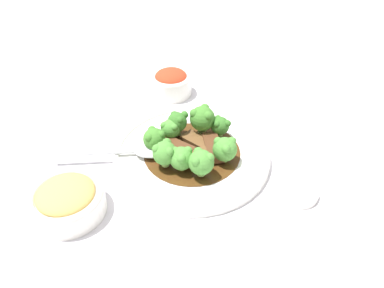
{
  "coord_description": "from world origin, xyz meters",
  "views": [
    {
      "loc": [
        -0.27,
        -0.45,
        0.47
      ],
      "look_at": [
        0.0,
        0.0,
        0.03
      ],
      "focal_mm": 35.0,
      "sensor_mm": 36.0,
      "label": 1
    }
  ],
  "objects_px": {
    "broccoli_floret_3": "(179,121)",
    "broccoli_floret_4": "(202,118)",
    "broccoli_floret_2": "(154,138)",
    "beef_strip_1": "(197,156)",
    "beef_strip_2": "(213,147)",
    "broccoli_floret_0": "(225,149)",
    "main_plate": "(192,154)",
    "broccoli_floret_6": "(182,158)",
    "side_bowl_appetizer": "(67,200)",
    "broccoli_floret_7": "(170,129)",
    "side_bowl_kimchi": "(171,82)",
    "broccoli_floret_8": "(220,125)",
    "beef_strip_3": "(196,141)",
    "sauce_dish": "(298,192)",
    "broccoli_floret_1": "(165,153)",
    "serving_spoon": "(144,150)",
    "beef_strip_0": "(177,147)",
    "broccoli_floret_5": "(201,162)"
  },
  "relations": [
    {
      "from": "broccoli_floret_3",
      "to": "broccoli_floret_4",
      "type": "height_order",
      "value": "broccoli_floret_4"
    },
    {
      "from": "broccoli_floret_2",
      "to": "beef_strip_1",
      "type": "bearing_deg",
      "value": -50.43
    },
    {
      "from": "beef_strip_2",
      "to": "broccoli_floret_0",
      "type": "xyz_separation_m",
      "value": [
        0.0,
        -0.03,
        0.02
      ]
    },
    {
      "from": "main_plate",
      "to": "broccoli_floret_6",
      "type": "bearing_deg",
      "value": -141.05
    },
    {
      "from": "beef_strip_2",
      "to": "side_bowl_appetizer",
      "type": "relative_size",
      "value": 0.67
    },
    {
      "from": "beef_strip_2",
      "to": "broccoli_floret_7",
      "type": "bearing_deg",
      "value": 125.21
    },
    {
      "from": "broccoli_floret_0",
      "to": "side_bowl_kimchi",
      "type": "distance_m",
      "value": 0.28
    },
    {
      "from": "beef_strip_2",
      "to": "broccoli_floret_8",
      "type": "xyz_separation_m",
      "value": [
        0.04,
        0.03,
        0.02
      ]
    },
    {
      "from": "main_plate",
      "to": "side_bowl_appetizer",
      "type": "relative_size",
      "value": 2.46
    },
    {
      "from": "beef_strip_3",
      "to": "broccoli_floret_3",
      "type": "height_order",
      "value": "broccoli_floret_3"
    },
    {
      "from": "broccoli_floret_4",
      "to": "sauce_dish",
      "type": "xyz_separation_m",
      "value": [
        0.06,
        -0.2,
        -0.05
      ]
    },
    {
      "from": "broccoli_floret_1",
      "to": "side_bowl_kimchi",
      "type": "xyz_separation_m",
      "value": [
        0.14,
        0.23,
        -0.02
      ]
    },
    {
      "from": "serving_spoon",
      "to": "main_plate",
      "type": "bearing_deg",
      "value": -26.74
    },
    {
      "from": "beef_strip_2",
      "to": "broccoli_floret_8",
      "type": "bearing_deg",
      "value": 40.96
    },
    {
      "from": "broccoli_floret_2",
      "to": "broccoli_floret_4",
      "type": "bearing_deg",
      "value": -1.69
    },
    {
      "from": "main_plate",
      "to": "side_bowl_appetizer",
      "type": "bearing_deg",
      "value": -177.55
    },
    {
      "from": "broccoli_floret_3",
      "to": "side_bowl_appetizer",
      "type": "distance_m",
      "value": 0.25
    },
    {
      "from": "main_plate",
      "to": "broccoli_floret_7",
      "type": "distance_m",
      "value": 0.06
    },
    {
      "from": "broccoli_floret_3",
      "to": "sauce_dish",
      "type": "distance_m",
      "value": 0.25
    },
    {
      "from": "beef_strip_1",
      "to": "broccoli_floret_1",
      "type": "distance_m",
      "value": 0.06
    },
    {
      "from": "beef_strip_0",
      "to": "beef_strip_3",
      "type": "bearing_deg",
      "value": -1.16
    },
    {
      "from": "side_bowl_appetizer",
      "to": "broccoli_floret_0",
      "type": "bearing_deg",
      "value": -8.88
    },
    {
      "from": "beef_strip_0",
      "to": "side_bowl_kimchi",
      "type": "relative_size",
      "value": 0.77
    },
    {
      "from": "beef_strip_1",
      "to": "broccoli_floret_7",
      "type": "height_order",
      "value": "broccoli_floret_7"
    },
    {
      "from": "broccoli_floret_2",
      "to": "side_bowl_kimchi",
      "type": "bearing_deg",
      "value": 54.07
    },
    {
      "from": "beef_strip_3",
      "to": "broccoli_floret_6",
      "type": "bearing_deg",
      "value": -141.5
    },
    {
      "from": "beef_strip_0",
      "to": "serving_spoon",
      "type": "distance_m",
      "value": 0.06
    },
    {
      "from": "broccoli_floret_6",
      "to": "broccoli_floret_2",
      "type": "bearing_deg",
      "value": 103.51
    },
    {
      "from": "broccoli_floret_7",
      "to": "sauce_dish",
      "type": "relative_size",
      "value": 0.61
    },
    {
      "from": "beef_strip_3",
      "to": "broccoli_floret_3",
      "type": "relative_size",
      "value": 1.23
    },
    {
      "from": "broccoli_floret_3",
      "to": "beef_strip_2",
      "type": "bearing_deg",
      "value": -69.63
    },
    {
      "from": "broccoli_floret_0",
      "to": "broccoli_floret_3",
      "type": "relative_size",
      "value": 0.95
    },
    {
      "from": "broccoli_floret_6",
      "to": "serving_spoon",
      "type": "bearing_deg",
      "value": 117.75
    },
    {
      "from": "beef_strip_2",
      "to": "broccoli_floret_4",
      "type": "distance_m",
      "value": 0.06
    },
    {
      "from": "main_plate",
      "to": "beef_strip_2",
      "type": "relative_size",
      "value": 3.66
    },
    {
      "from": "serving_spoon",
      "to": "broccoli_floret_6",
      "type": "bearing_deg",
      "value": -62.25
    },
    {
      "from": "broccoli_floret_2",
      "to": "sauce_dish",
      "type": "xyz_separation_m",
      "value": [
        0.16,
        -0.21,
        -0.04
      ]
    },
    {
      "from": "beef_strip_3",
      "to": "serving_spoon",
      "type": "xyz_separation_m",
      "value": [
        -0.1,
        0.03,
        0.0
      ]
    },
    {
      "from": "broccoli_floret_2",
      "to": "side_bowl_kimchi",
      "type": "height_order",
      "value": "broccoli_floret_2"
    },
    {
      "from": "broccoli_floret_7",
      "to": "side_bowl_appetizer",
      "type": "relative_size",
      "value": 0.35
    },
    {
      "from": "broccoli_floret_0",
      "to": "broccoli_floret_4",
      "type": "bearing_deg",
      "value": 85.02
    },
    {
      "from": "broccoli_floret_5",
      "to": "serving_spoon",
      "type": "relative_size",
      "value": 0.24
    },
    {
      "from": "side_bowl_appetizer",
      "to": "main_plate",
      "type": "bearing_deg",
      "value": 2.45
    },
    {
      "from": "beef_strip_3",
      "to": "broccoli_floret_2",
      "type": "relative_size",
      "value": 1.34
    },
    {
      "from": "broccoli_floret_5",
      "to": "broccoli_floret_6",
      "type": "xyz_separation_m",
      "value": [
        -0.02,
        0.03,
        -0.0
      ]
    },
    {
      "from": "broccoli_floret_5",
      "to": "serving_spoon",
      "type": "height_order",
      "value": "broccoli_floret_5"
    },
    {
      "from": "broccoli_floret_2",
      "to": "sauce_dish",
      "type": "relative_size",
      "value": 0.66
    },
    {
      "from": "broccoli_floret_4",
      "to": "broccoli_floret_5",
      "type": "xyz_separation_m",
      "value": [
        -0.06,
        -0.1,
        -0.01
      ]
    },
    {
      "from": "beef_strip_2",
      "to": "broccoli_floret_6",
      "type": "xyz_separation_m",
      "value": [
        -0.07,
        -0.01,
        0.02
      ]
    },
    {
      "from": "beef_strip_2",
      "to": "broccoli_floret_0",
      "type": "height_order",
      "value": "broccoli_floret_0"
    }
  ]
}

